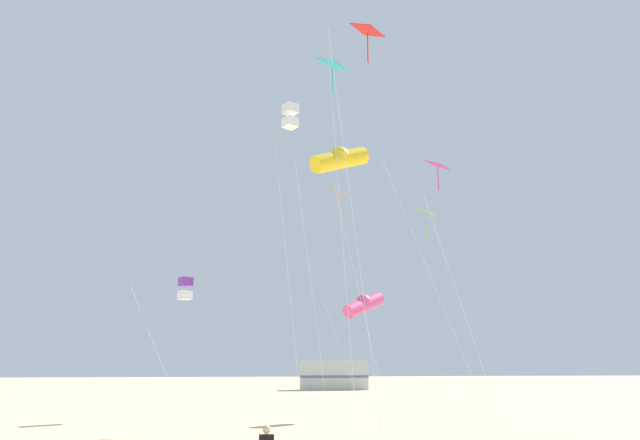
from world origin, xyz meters
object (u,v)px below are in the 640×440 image
kite_diamond_cyan (333,81)px  kite_tube_gold (340,159)px  kite_tube_rainbow (364,304)px  kite_diamond_scarlet (366,48)px  rv_van_silver (334,375)px  kite_diamond_magenta (437,176)px  kite_box_violet (185,289)px  kite_diamond_lime (428,219)px  kite_diamond_orange (341,202)px  kite_box_white (290,117)px

kite_diamond_cyan → kite_tube_gold: (0.51, 1.72, -2.38)m
kite_tube_rainbow → kite_diamond_scarlet: bearing=-100.6°
rv_van_silver → kite_diamond_magenta: bearing=-92.5°
kite_box_violet → kite_tube_gold: size_ratio=0.63×
kite_diamond_lime → kite_diamond_scarlet: size_ratio=0.70×
kite_diamond_lime → kite_diamond_scarlet: bearing=-119.8°
kite_diamond_lime → kite_diamond_orange: kite_diamond_orange is taller
kite_box_white → kite_diamond_cyan: kite_box_white is taller
kite_diamond_lime → kite_box_white: bearing=172.8°
kite_diamond_lime → kite_diamond_magenta: 1.97m
kite_box_white → kite_diamond_magenta: bearing=-13.3°
kite_diamond_magenta → kite_tube_gold: 5.47m
kite_box_white → kite_diamond_scarlet: (1.85, -8.31, -1.18)m
kite_diamond_orange → kite_box_violet: bearing=157.1°
kite_diamond_magenta → rv_van_silver: 35.25m
kite_box_violet → kite_diamond_orange: (7.70, -3.26, 4.03)m
kite_diamond_magenta → kite_diamond_cyan: bearing=-140.9°
kite_box_white → kite_diamond_magenta: (6.44, -1.52, -3.12)m
kite_tube_rainbow → kite_diamond_lime: bearing=-65.3°
kite_diamond_orange → kite_box_white: bearing=-140.6°
kite_diamond_lime → kite_box_white: 7.92m
kite_diamond_cyan → kite_diamond_orange: bearing=78.6°
kite_box_white → kite_diamond_scarlet: kite_box_white is taller
kite_tube_rainbow → kite_diamond_magenta: kite_diamond_magenta is taller
kite_diamond_cyan → rv_van_silver: 40.37m
kite_box_white → kite_diamond_magenta: kite_box_white is taller
kite_diamond_lime → rv_van_silver: size_ratio=1.45×
kite_box_violet → kite_diamond_cyan: bearing=-61.9°
kite_tube_rainbow → kite_diamond_orange: (-1.33, -1.41, 4.90)m
kite_diamond_orange → rv_van_silver: bearing=82.1°
kite_diamond_lime → rv_van_silver: bearing=88.6°
kite_box_violet → kite_diamond_magenta: (11.37, -7.06, 4.32)m
kite_box_violet → kite_diamond_orange: 9.29m
kite_diamond_magenta → kite_box_violet: bearing=148.2°
kite_diamond_scarlet → kite_tube_gold: kite_diamond_scarlet is taller
kite_box_white → kite_diamond_scarlet: size_ratio=1.07×
kite_tube_rainbow → kite_diamond_cyan: kite_diamond_cyan is taller
kite_diamond_lime → kite_diamond_magenta: size_ratio=0.83×
kite_tube_gold → kite_diamond_scarlet: bearing=-87.2°
kite_tube_gold → rv_van_silver: 38.03m
kite_tube_rainbow → kite_tube_gold: kite_tube_gold is taller
kite_diamond_lime → kite_diamond_scarlet: kite_diamond_scarlet is taller
kite_diamond_cyan → kite_diamond_scarlet: (0.71, -2.48, -0.06)m
kite_tube_rainbow → rv_van_silver: bearing=84.3°
kite_tube_rainbow → kite_diamond_cyan: (-2.97, -9.53, 7.18)m
kite_tube_rainbow → kite_diamond_orange: 5.27m
kite_diamond_lime → rv_van_silver: kite_diamond_lime is taller
kite_box_violet → kite_diamond_lime: kite_diamond_lime is taller
kite_box_white → kite_tube_gold: 5.65m
kite_diamond_magenta → kite_diamond_cyan: 7.13m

